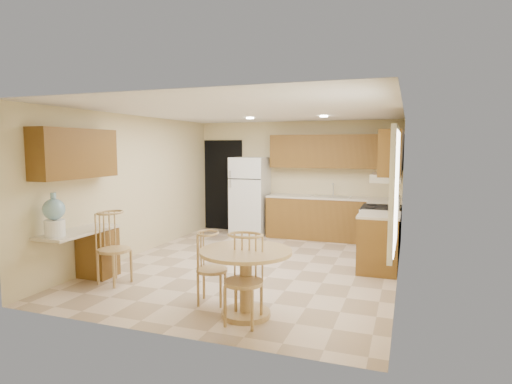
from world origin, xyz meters
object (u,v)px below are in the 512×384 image
(refrigerator, at_px, (250,196))
(chair_table_b, at_px, (240,273))
(chair_table_a, at_px, (209,262))
(dining_table, at_px, (246,273))
(stove, at_px, (380,232))
(water_crock, at_px, (54,217))
(chair_desk, at_px, (109,242))

(refrigerator, xyz_separation_m, chair_table_b, (1.65, -4.69, -0.26))
(chair_table_a, bearing_deg, dining_table, 61.12)
(refrigerator, height_order, dining_table, refrigerator)
(stove, height_order, chair_table_b, stove)
(refrigerator, distance_m, stove, 3.15)
(dining_table, xyz_separation_m, water_crock, (-2.65, -0.12, 0.52))
(stove, bearing_deg, chair_table_a, -121.21)
(refrigerator, relative_size, stove, 1.58)
(refrigerator, height_order, chair_desk, refrigerator)
(chair_desk, bearing_deg, refrigerator, -178.55)
(chair_desk, distance_m, water_crock, 0.79)
(stove, distance_m, chair_table_a, 3.53)
(stove, distance_m, chair_desk, 4.46)
(chair_table_a, height_order, water_crock, water_crock)
(stove, height_order, dining_table, stove)
(refrigerator, bearing_deg, chair_desk, -98.51)
(chair_table_a, xyz_separation_m, water_crock, (-2.10, -0.28, 0.49))
(chair_table_a, distance_m, chair_table_b, 0.76)
(chair_table_a, height_order, chair_table_b, chair_table_b)
(refrigerator, relative_size, chair_desk, 1.69)
(stove, relative_size, chair_table_b, 1.11)
(refrigerator, bearing_deg, water_crock, -103.08)
(stove, xyz_separation_m, chair_desk, (-3.47, -2.79, 0.15))
(stove, xyz_separation_m, dining_table, (-1.28, -3.18, 0.04))
(water_crock, bearing_deg, chair_desk, 48.48)
(stove, xyz_separation_m, water_crock, (-3.92, -3.30, 0.56))
(chair_table_a, bearing_deg, refrigerator, -178.28)
(chair_table_b, bearing_deg, refrigerator, -71.28)
(chair_desk, bearing_deg, chair_table_b, 83.06)
(chair_desk, relative_size, water_crock, 1.76)
(dining_table, relative_size, water_crock, 1.82)
(stove, bearing_deg, refrigerator, 157.01)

